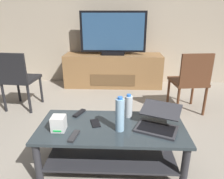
{
  "coord_description": "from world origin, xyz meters",
  "views": [
    {
      "loc": [
        0.1,
        -1.65,
        1.36
      ],
      "look_at": [
        0.01,
        0.43,
        0.58
      ],
      "focal_mm": 33.62,
      "sensor_mm": 36.0,
      "label": 1
    }
  ],
  "objects_px": {
    "coffee_table": "(112,139)",
    "cell_phone": "(95,123)",
    "water_bottle_near": "(120,115)",
    "tv_remote": "(74,136)",
    "side_chair": "(18,77)",
    "water_bottle_far": "(129,106)",
    "soundbar_remote": "(79,113)",
    "media_cabinet": "(113,70)",
    "television": "(113,34)",
    "dining_chair": "(191,80)",
    "router_box": "(59,123)",
    "laptop": "(158,121)"
  },
  "relations": [
    {
      "from": "water_bottle_far",
      "to": "cell_phone",
      "type": "distance_m",
      "value": 0.35
    },
    {
      "from": "tv_remote",
      "to": "media_cabinet",
      "type": "bearing_deg",
      "value": 93.38
    },
    {
      "from": "media_cabinet",
      "to": "water_bottle_near",
      "type": "relative_size",
      "value": 6.08
    },
    {
      "from": "water_bottle_far",
      "to": "side_chair",
      "type": "bearing_deg",
      "value": 146.65
    },
    {
      "from": "side_chair",
      "to": "router_box",
      "type": "distance_m",
      "value": 1.59
    },
    {
      "from": "side_chair",
      "to": "coffee_table",
      "type": "bearing_deg",
      "value": -40.8
    },
    {
      "from": "coffee_table",
      "to": "router_box",
      "type": "bearing_deg",
      "value": -169.29
    },
    {
      "from": "water_bottle_near",
      "to": "television",
      "type": "bearing_deg",
      "value": 93.4
    },
    {
      "from": "water_bottle_far",
      "to": "tv_remote",
      "type": "height_order",
      "value": "water_bottle_far"
    },
    {
      "from": "cell_phone",
      "to": "media_cabinet",
      "type": "bearing_deg",
      "value": 71.29
    },
    {
      "from": "coffee_table",
      "to": "media_cabinet",
      "type": "xyz_separation_m",
      "value": [
        -0.07,
        2.31,
        0.01
      ]
    },
    {
      "from": "coffee_table",
      "to": "cell_phone",
      "type": "height_order",
      "value": "cell_phone"
    },
    {
      "from": "water_bottle_near",
      "to": "media_cabinet",
      "type": "bearing_deg",
      "value": 93.37
    },
    {
      "from": "dining_chair",
      "to": "tv_remote",
      "type": "height_order",
      "value": "dining_chair"
    },
    {
      "from": "router_box",
      "to": "side_chair",
      "type": "bearing_deg",
      "value": 126.6
    },
    {
      "from": "laptop",
      "to": "water_bottle_far",
      "type": "xyz_separation_m",
      "value": [
        -0.25,
        0.18,
        0.05
      ]
    },
    {
      "from": "coffee_table",
      "to": "router_box",
      "type": "xyz_separation_m",
      "value": [
        -0.43,
        -0.08,
        0.2
      ]
    },
    {
      "from": "tv_remote",
      "to": "side_chair",
      "type": "bearing_deg",
      "value": 136.82
    },
    {
      "from": "side_chair",
      "to": "television",
      "type": "bearing_deg",
      "value": 40.02
    },
    {
      "from": "coffee_table",
      "to": "side_chair",
      "type": "xyz_separation_m",
      "value": [
        -1.38,
        1.19,
        0.19
      ]
    },
    {
      "from": "cell_phone",
      "to": "soundbar_remote",
      "type": "relative_size",
      "value": 0.88
    },
    {
      "from": "television",
      "to": "dining_chair",
      "type": "relative_size",
      "value": 1.37
    },
    {
      "from": "television",
      "to": "router_box",
      "type": "xyz_separation_m",
      "value": [
        -0.36,
        -2.37,
        -0.49
      ]
    },
    {
      "from": "router_box",
      "to": "water_bottle_far",
      "type": "bearing_deg",
      "value": 24.51
    },
    {
      "from": "laptop",
      "to": "tv_remote",
      "type": "relative_size",
      "value": 2.89
    },
    {
      "from": "water_bottle_near",
      "to": "water_bottle_far",
      "type": "bearing_deg",
      "value": 72.17
    },
    {
      "from": "media_cabinet",
      "to": "soundbar_remote",
      "type": "height_order",
      "value": "media_cabinet"
    },
    {
      "from": "soundbar_remote",
      "to": "router_box",
      "type": "bearing_deg",
      "value": -88.58
    },
    {
      "from": "dining_chair",
      "to": "router_box",
      "type": "bearing_deg",
      "value": -139.22
    },
    {
      "from": "coffee_table",
      "to": "side_chair",
      "type": "height_order",
      "value": "side_chair"
    },
    {
      "from": "coffee_table",
      "to": "router_box",
      "type": "distance_m",
      "value": 0.48
    },
    {
      "from": "water_bottle_near",
      "to": "soundbar_remote",
      "type": "bearing_deg",
      "value": 144.87
    },
    {
      "from": "router_box",
      "to": "cell_phone",
      "type": "height_order",
      "value": "router_box"
    },
    {
      "from": "dining_chair",
      "to": "side_chair",
      "type": "distance_m",
      "value": 2.41
    },
    {
      "from": "water_bottle_near",
      "to": "cell_phone",
      "type": "height_order",
      "value": "water_bottle_near"
    },
    {
      "from": "laptop",
      "to": "cell_phone",
      "type": "distance_m",
      "value": 0.54
    },
    {
      "from": "media_cabinet",
      "to": "side_chair",
      "type": "relative_size",
      "value": 2.13
    },
    {
      "from": "laptop",
      "to": "water_bottle_far",
      "type": "height_order",
      "value": "water_bottle_far"
    },
    {
      "from": "television",
      "to": "soundbar_remote",
      "type": "xyz_separation_m",
      "value": [
        -0.25,
        -2.08,
        -0.54
      ]
    },
    {
      "from": "coffee_table",
      "to": "tv_remote",
      "type": "distance_m",
      "value": 0.37
    },
    {
      "from": "media_cabinet",
      "to": "television",
      "type": "height_order",
      "value": "television"
    },
    {
      "from": "television",
      "to": "tv_remote",
      "type": "distance_m",
      "value": 2.54
    },
    {
      "from": "television",
      "to": "tv_remote",
      "type": "relative_size",
      "value": 7.41
    },
    {
      "from": "side_chair",
      "to": "laptop",
      "type": "bearing_deg",
      "value": -33.77
    },
    {
      "from": "media_cabinet",
      "to": "coffee_table",
      "type": "bearing_deg",
      "value": -88.28
    },
    {
      "from": "coffee_table",
      "to": "water_bottle_far",
      "type": "relative_size",
      "value": 5.65
    },
    {
      "from": "coffee_table",
      "to": "tv_remote",
      "type": "relative_size",
      "value": 7.88
    },
    {
      "from": "media_cabinet",
      "to": "side_chair",
      "type": "distance_m",
      "value": 1.73
    },
    {
      "from": "water_bottle_far",
      "to": "soundbar_remote",
      "type": "height_order",
      "value": "water_bottle_far"
    },
    {
      "from": "television",
      "to": "laptop",
      "type": "relative_size",
      "value": 2.56
    }
  ]
}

